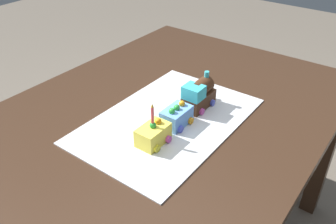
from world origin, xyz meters
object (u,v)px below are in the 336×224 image
(cake_car_hopper_sky_blue, at_px, (176,116))
(cake_car_flatbed_lemon, at_px, (153,134))
(dining_table, at_px, (162,138))
(cake_locomotive, at_px, (199,95))
(birthday_candle, at_px, (152,114))

(cake_car_hopper_sky_blue, distance_m, cake_car_flatbed_lemon, 0.12)
(dining_table, distance_m, cake_car_flatbed_lemon, 0.22)
(cake_locomotive, xyz_separation_m, cake_car_flatbed_lemon, (0.25, 0.00, -0.02))
(cake_car_hopper_sky_blue, height_order, birthday_candle, birthday_candle)
(cake_car_hopper_sky_blue, bearing_deg, dining_table, -109.62)
(cake_locomotive, relative_size, birthday_candle, 2.20)
(cake_car_hopper_sky_blue, relative_size, cake_car_flatbed_lemon, 1.00)
(dining_table, height_order, cake_car_hopper_sky_blue, cake_car_hopper_sky_blue)
(dining_table, xyz_separation_m, cake_car_flatbed_lemon, (0.15, 0.08, 0.14))
(dining_table, bearing_deg, cake_car_flatbed_lemon, 29.02)
(dining_table, distance_m, cake_car_hopper_sky_blue, 0.16)
(cake_locomotive, distance_m, birthday_candle, 0.25)
(cake_car_hopper_sky_blue, xyz_separation_m, cake_car_flatbed_lemon, (0.12, -0.00, -0.00))
(cake_car_flatbed_lemon, bearing_deg, dining_table, -150.98)
(cake_car_hopper_sky_blue, relative_size, birthday_candle, 1.57)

